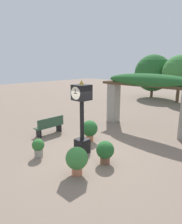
{
  "coord_description": "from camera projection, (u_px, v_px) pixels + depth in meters",
  "views": [
    {
      "loc": [
        5.18,
        -5.08,
        3.47
      ],
      "look_at": [
        -0.24,
        0.47,
        1.59
      ],
      "focal_mm": 32.0,
      "sensor_mm": 36.0,
      "label": 1
    }
  ],
  "objects": [
    {
      "name": "pergola",
      "position": [
        147.0,
        88.0,
        10.4
      ],
      "size": [
        5.52,
        1.18,
        2.99
      ],
      "color": "gray",
      "rests_on": "ground"
    },
    {
      "name": "ground_plane",
      "position": [
        87.0,
        154.0,
        7.86
      ],
      "size": [
        60.0,
        60.0,
        0.0
      ],
      "primitive_type": "plane",
      "color": "#7F6B5B"
    },
    {
      "name": "pedestal_clock",
      "position": [
        82.0,
        114.0,
        7.63
      ],
      "size": [
        0.58,
        0.63,
        2.89
      ],
      "color": "black",
      "rests_on": "ground"
    },
    {
      "name": "potted_plant_near_left",
      "position": [
        105.0,
        151.0,
        7.06
      ],
      "size": [
        0.64,
        0.64,
        0.83
      ],
      "color": "brown",
      "rests_on": "ground"
    },
    {
      "name": "potted_plant_near_right",
      "position": [
        38.0,
        147.0,
        7.56
      ],
      "size": [
        0.47,
        0.47,
        0.71
      ],
      "color": "gray",
      "rests_on": "ground"
    },
    {
      "name": "park_bench",
      "position": [
        50.0,
        126.0,
        10.0
      ],
      "size": [
        0.42,
        1.5,
        0.89
      ],
      "rotation": [
        0.0,
        0.0,
        -1.57
      ],
      "color": "#2D4C38",
      "rests_on": "ground"
    },
    {
      "name": "potted_plant_far_left",
      "position": [
        90.0,
        129.0,
        9.11
      ],
      "size": [
        0.74,
        0.74,
        0.97
      ],
      "color": "#B26B4C",
      "rests_on": "ground"
    },
    {
      "name": "potted_plant_far_right",
      "position": [
        77.0,
        159.0,
        6.32
      ],
      "size": [
        0.72,
        0.72,
        0.92
      ],
      "color": "#B26B4C",
      "rests_on": "ground"
    }
  ]
}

